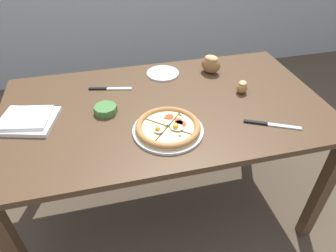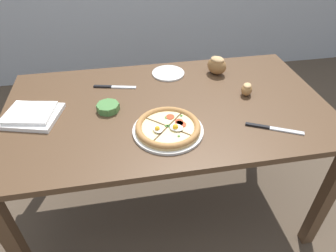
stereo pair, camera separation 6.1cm
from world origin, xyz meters
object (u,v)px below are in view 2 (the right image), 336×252
napkin_folded (31,115)px  knife_spare (273,128)px  side_saucer (168,73)px  dining_table (167,120)px  bread_piece_near (217,65)px  knife_main (114,87)px  ramekin_bowl (108,107)px  bread_piece_mid (247,89)px  pizza (168,128)px

napkin_folded → knife_spare: (1.08, -0.28, -0.01)m
knife_spare → side_saucer: bearing=148.5°
dining_table → bread_piece_near: 0.45m
knife_main → knife_spare: (0.69, -0.49, 0.00)m
dining_table → napkin_folded: bearing=179.2°
ramekin_bowl → napkin_folded: size_ratio=0.38×
knife_main → knife_spare: size_ratio=0.97×
dining_table → bread_piece_near: bearing=38.6°
ramekin_bowl → bread_piece_mid: (0.71, 0.02, 0.02)m
bread_piece_near → bread_piece_mid: (0.08, -0.25, -0.02)m
bread_piece_mid → knife_main: size_ratio=0.39×
bread_piece_mid → ramekin_bowl: bearing=-178.7°
napkin_folded → bread_piece_mid: bearing=0.6°
ramekin_bowl → knife_main: ramekin_bowl is taller
knife_main → side_saucer: size_ratio=1.22×
pizza → ramekin_bowl: bearing=140.7°
bread_piece_mid → knife_spare: bearing=-87.5°
napkin_folded → bread_piece_near: size_ratio=2.07×
pizza → bread_piece_near: 0.60m
bread_piece_near → knife_main: bearing=-174.8°
knife_spare → bread_piece_near: bearing=126.3°
bread_piece_near → knife_spare: 0.55m
knife_main → bread_piece_mid: bearing=-3.3°
knife_spare → side_saucer: same height
napkin_folded → knife_main: bearing=27.8°
ramekin_bowl → bread_piece_mid: bread_piece_mid is taller
side_saucer → dining_table: bearing=-101.1°
ramekin_bowl → side_saucer: (0.35, 0.31, -0.01)m
dining_table → side_saucer: side_saucer is taller
dining_table → pizza: pizza is taller
dining_table → side_saucer: 0.33m
bread_piece_near → pizza: bearing=-128.0°
pizza → bread_piece_near: (0.37, 0.47, 0.03)m
napkin_folded → bread_piece_near: bread_piece_near is taller
napkin_folded → pizza: bearing=-19.2°
dining_table → pizza: size_ratio=5.08×
pizza → knife_spare: (0.47, -0.07, -0.02)m
pizza → ramekin_bowl: (-0.26, 0.21, -0.00)m
napkin_folded → knife_spare: size_ratio=1.27×
dining_table → pizza: 0.23m
side_saucer → knife_spare: bearing=-57.6°
pizza → side_saucer: pizza is taller
pizza → bread_piece_mid: (0.45, 0.22, 0.01)m
bread_piece_near → side_saucer: bearing=170.9°
knife_spare → dining_table: bearing=173.9°
bread_piece_near → bread_piece_mid: size_ratio=1.59×
bread_piece_mid → side_saucer: 0.46m
bread_piece_mid → knife_main: bread_piece_mid is taller
dining_table → pizza: (-0.03, -0.20, 0.11)m
dining_table → bread_piece_mid: bearing=2.8°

